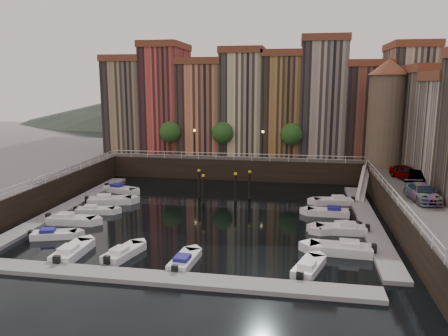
% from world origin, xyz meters
% --- Properties ---
extents(ground, '(200.00, 200.00, 0.00)m').
position_xyz_m(ground, '(0.00, 0.00, 0.00)').
color(ground, black).
rests_on(ground, ground).
extents(quay_far, '(80.00, 20.00, 3.00)m').
position_xyz_m(quay_far, '(0.00, 26.00, 1.50)').
color(quay_far, black).
rests_on(quay_far, ground).
extents(dock_left, '(2.00, 28.00, 0.35)m').
position_xyz_m(dock_left, '(-16.20, -1.00, 0.17)').
color(dock_left, gray).
rests_on(dock_left, ground).
extents(dock_right, '(2.00, 28.00, 0.35)m').
position_xyz_m(dock_right, '(16.20, -1.00, 0.17)').
color(dock_right, gray).
rests_on(dock_right, ground).
extents(dock_near, '(30.00, 2.00, 0.35)m').
position_xyz_m(dock_near, '(0.00, -17.00, 0.17)').
color(dock_near, gray).
rests_on(dock_near, ground).
extents(mountains, '(145.00, 100.00, 18.00)m').
position_xyz_m(mountains, '(1.72, 110.00, 7.92)').
color(mountains, '#2D382D').
rests_on(mountains, ground).
extents(far_terrace, '(48.70, 10.30, 17.50)m').
position_xyz_m(far_terrace, '(3.31, 23.50, 10.95)').
color(far_terrace, '#8E795A').
rests_on(far_terrace, quay_far).
extents(corner_tower, '(5.20, 5.20, 13.80)m').
position_xyz_m(corner_tower, '(20.00, 14.50, 10.19)').
color(corner_tower, '#6B5B4C').
rests_on(corner_tower, quay_right).
extents(promenade_trees, '(21.20, 3.20, 5.20)m').
position_xyz_m(promenade_trees, '(-1.33, 18.20, 6.58)').
color(promenade_trees, black).
rests_on(promenade_trees, quay_far).
extents(street_lamps, '(10.36, 0.36, 4.18)m').
position_xyz_m(street_lamps, '(-1.00, 17.20, 5.90)').
color(street_lamps, black).
rests_on(street_lamps, quay_far).
extents(railings, '(36.08, 34.04, 0.52)m').
position_xyz_m(railings, '(0.00, 4.88, 3.79)').
color(railings, white).
rests_on(railings, ground).
extents(gangway, '(2.78, 8.32, 3.73)m').
position_xyz_m(gangway, '(17.10, 10.00, 1.92)').
color(gangway, white).
rests_on(gangway, ground).
extents(mooring_pilings, '(6.54, 3.49, 3.78)m').
position_xyz_m(mooring_pilings, '(0.22, 5.12, 1.65)').
color(mooring_pilings, black).
rests_on(mooring_pilings, ground).
extents(boat_left_0, '(4.23, 2.64, 0.95)m').
position_xyz_m(boat_left_0, '(-12.59, -10.27, 0.32)').
color(boat_left_0, white).
rests_on(boat_left_0, ground).
extents(boat_left_1, '(5.02, 2.06, 1.14)m').
position_xyz_m(boat_left_1, '(-13.13, -6.19, 0.38)').
color(boat_left_1, white).
rests_on(boat_left_1, ground).
extents(boat_left_2, '(4.39, 2.39, 0.98)m').
position_xyz_m(boat_left_2, '(-12.34, -2.57, 0.33)').
color(boat_left_2, white).
rests_on(boat_left_2, ground).
extents(boat_left_3, '(5.36, 3.38, 1.21)m').
position_xyz_m(boat_left_3, '(-12.46, 1.30, 0.41)').
color(boat_left_3, white).
rests_on(boat_left_3, ground).
extents(boat_left_4, '(4.89, 3.10, 1.10)m').
position_xyz_m(boat_left_4, '(-13.40, 6.79, 0.37)').
color(boat_left_4, white).
rests_on(boat_left_4, ground).
extents(boat_right_0, '(5.32, 2.18, 1.21)m').
position_xyz_m(boat_right_0, '(12.90, -9.65, 0.41)').
color(boat_right_0, white).
rests_on(boat_right_0, ground).
extents(boat_right_1, '(4.88, 1.87, 1.12)m').
position_xyz_m(boat_right_1, '(13.35, -4.45, 0.38)').
color(boat_right_1, white).
rests_on(boat_right_1, ground).
extents(boat_right_2, '(4.56, 3.09, 1.03)m').
position_xyz_m(boat_right_2, '(13.06, -4.20, 0.35)').
color(boat_right_2, white).
rests_on(boat_right_2, ground).
extents(boat_right_3, '(4.62, 1.81, 1.05)m').
position_xyz_m(boat_right_3, '(12.51, 1.05, 0.36)').
color(boat_right_3, white).
rests_on(boat_right_3, ground).
extents(boat_right_4, '(4.74, 2.35, 1.06)m').
position_xyz_m(boat_right_4, '(13.36, 5.64, 0.36)').
color(boat_right_4, white).
rests_on(boat_right_4, ground).
extents(boat_near_0, '(1.76, 4.79, 1.10)m').
position_xyz_m(boat_near_0, '(-8.72, -13.91, 0.37)').
color(boat_near_0, white).
rests_on(boat_near_0, ground).
extents(boat_near_1, '(2.53, 4.46, 1.00)m').
position_xyz_m(boat_near_1, '(-4.57, -13.35, 0.34)').
color(boat_near_1, white).
rests_on(boat_near_1, ground).
extents(boat_near_2, '(1.89, 4.32, 0.98)m').
position_xyz_m(boat_near_2, '(0.69, -14.05, 0.33)').
color(boat_near_2, white).
rests_on(boat_near_2, ground).
extents(boat_near_3, '(2.75, 4.41, 0.99)m').
position_xyz_m(boat_near_3, '(10.11, -13.62, 0.33)').
color(boat_near_3, white).
rests_on(boat_near_3, ground).
extents(car_a, '(3.19, 5.00, 1.59)m').
position_xyz_m(car_a, '(21.05, 6.28, 3.79)').
color(car_a, gray).
rests_on(car_a, quay_right).
extents(car_b, '(2.73, 4.87, 1.52)m').
position_xyz_m(car_b, '(21.60, 3.54, 3.76)').
color(car_b, gray).
rests_on(car_b, quay_right).
extents(car_c, '(2.69, 5.48, 1.53)m').
position_xyz_m(car_c, '(20.49, -3.10, 3.77)').
color(car_c, gray).
rests_on(car_c, quay_right).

